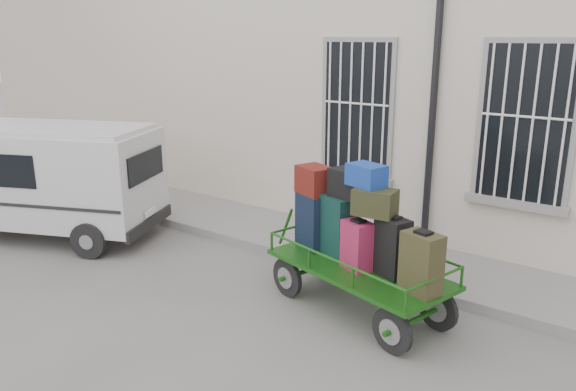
# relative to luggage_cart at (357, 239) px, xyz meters

# --- Properties ---
(ground) EXTENTS (80.00, 80.00, 0.00)m
(ground) POSITION_rel_luggage_cart_xyz_m (-1.01, -0.55, -0.98)
(ground) COLOR #60605C
(ground) RESTS_ON ground
(building) EXTENTS (24.00, 5.15, 6.00)m
(building) POSITION_rel_luggage_cart_xyz_m (-1.01, 4.95, 2.02)
(building) COLOR beige
(building) RESTS_ON ground
(sidewalk) EXTENTS (24.00, 1.70, 0.15)m
(sidewalk) POSITION_rel_luggage_cart_xyz_m (-1.01, 1.65, -0.91)
(sidewalk) COLOR gray
(sidewalk) RESTS_ON ground
(luggage_cart) EXTENTS (2.89, 1.67, 1.95)m
(luggage_cart) POSITION_rel_luggage_cart_xyz_m (0.00, 0.00, 0.00)
(luggage_cart) COLOR black
(luggage_cart) RESTS_ON ground
(van) EXTENTS (4.22, 3.05, 1.98)m
(van) POSITION_rel_luggage_cart_xyz_m (-5.80, -0.73, 0.15)
(van) COLOR silver
(van) RESTS_ON ground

